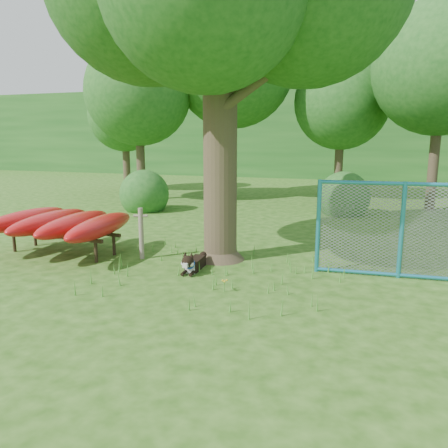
% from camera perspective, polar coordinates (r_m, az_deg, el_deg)
% --- Properties ---
extents(ground, '(80.00, 80.00, 0.00)m').
position_cam_1_polar(ground, '(7.72, -4.29, -8.87)').
color(ground, '#224D0F').
rests_on(ground, ground).
extents(wooden_post, '(0.31, 0.15, 1.14)m').
position_cam_1_polar(wooden_post, '(9.78, -10.77, -1.04)').
color(wooden_post, '#706454').
rests_on(wooden_post, ground).
extents(kayak_rack, '(2.96, 2.90, 0.95)m').
position_cam_1_polar(kayak_rack, '(10.69, -20.43, 0.15)').
color(kayak_rack, black).
rests_on(kayak_rack, ground).
extents(husky_dog, '(0.29, 1.06, 0.47)m').
position_cam_1_polar(husky_dog, '(8.83, -4.07, -5.13)').
color(husky_dog, black).
rests_on(husky_dog, ground).
extents(fence_section, '(3.17, 0.26, 3.08)m').
position_cam_1_polar(fence_section, '(8.87, 22.18, -0.79)').
color(fence_section, teal).
rests_on(fence_section, ground).
extents(wildflower_clump, '(0.11, 0.10, 0.23)m').
position_cam_1_polar(wildflower_clump, '(7.64, 0.03, -7.55)').
color(wildflower_clump, '#4C922F').
rests_on(wildflower_clump, ground).
extents(bg_tree_a, '(4.40, 4.40, 6.70)m').
position_cam_1_polar(bg_tree_a, '(19.20, -11.15, 16.51)').
color(bg_tree_a, '#392E1F').
rests_on(bg_tree_a, ground).
extents(bg_tree_b, '(5.20, 5.20, 8.22)m').
position_cam_1_polar(bg_tree_b, '(19.79, 1.22, 19.83)').
color(bg_tree_b, '#392E1F').
rests_on(bg_tree_b, ground).
extents(bg_tree_c, '(4.00, 4.00, 6.12)m').
position_cam_1_polar(bg_tree_c, '(19.77, 15.12, 15.08)').
color(bg_tree_c, '#392E1F').
rests_on(bg_tree_c, ground).
extents(bg_tree_d, '(4.80, 4.80, 7.50)m').
position_cam_1_polar(bg_tree_d, '(17.97, 26.63, 17.88)').
color(bg_tree_d, '#392E1F').
rests_on(bg_tree_d, ground).
extents(bg_tree_f, '(3.60, 3.60, 5.55)m').
position_cam_1_polar(bg_tree_f, '(22.98, -12.87, 13.65)').
color(bg_tree_f, '#392E1F').
rests_on(bg_tree_f, ground).
extents(shrub_left, '(1.80, 1.80, 1.80)m').
position_cam_1_polar(shrub_left, '(16.41, -10.29, 1.75)').
color(shrub_left, '#1D541B').
rests_on(shrub_left, ground).
extents(shrub_mid, '(1.80, 1.80, 1.80)m').
position_cam_1_polar(shrub_mid, '(15.91, 15.25, 1.24)').
color(shrub_mid, '#1D541B').
rests_on(shrub_mid, ground).
extents(wooded_hillside, '(80.00, 12.00, 6.00)m').
position_cam_1_polar(wooded_hillside, '(34.79, 14.13, 11.46)').
color(wooded_hillside, '#1D541B').
rests_on(wooded_hillside, ground).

